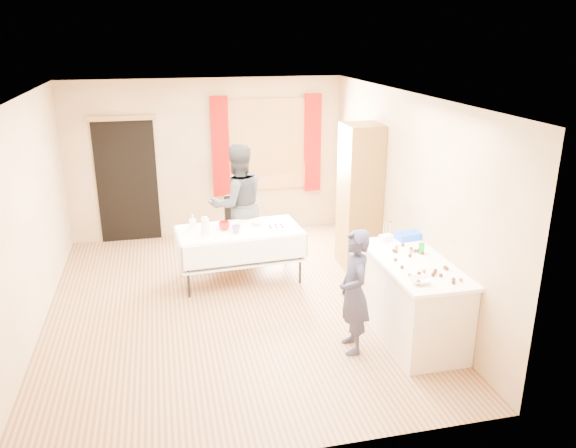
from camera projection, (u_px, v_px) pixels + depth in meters
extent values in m
cube|color=#9E7047|center=(232.00, 305.00, 7.14)|extent=(4.50, 5.50, 0.02)
cube|color=white|center=(224.00, 96.00, 6.28)|extent=(4.50, 5.50, 0.02)
cube|color=tan|center=(207.00, 159.00, 9.25)|extent=(4.50, 0.02, 2.60)
cube|color=tan|center=(275.00, 314.00, 4.17)|extent=(4.50, 0.02, 2.60)
cube|color=tan|center=(26.00, 221.00, 6.23)|extent=(0.02, 5.50, 2.60)
cube|color=tan|center=(404.00, 195.00, 7.19)|extent=(0.02, 5.50, 2.60)
cube|color=olive|center=(267.00, 145.00, 9.36)|extent=(1.32, 0.06, 1.52)
cube|color=white|center=(267.00, 145.00, 9.35)|extent=(1.20, 0.02, 1.40)
cube|color=#B10700|center=(221.00, 147.00, 9.15)|extent=(0.28, 0.06, 1.65)
cube|color=#B10700|center=(313.00, 143.00, 9.48)|extent=(0.28, 0.06, 1.65)
cube|color=black|center=(127.00, 181.00, 9.05)|extent=(0.95, 0.04, 2.00)
cube|color=olive|center=(121.00, 118.00, 8.69)|extent=(1.05, 0.06, 0.08)
cube|color=brown|center=(359.00, 197.00, 8.03)|extent=(0.50, 0.60, 2.09)
cube|color=beige|center=(412.00, 300.00, 6.30)|extent=(0.70, 1.55, 0.86)
cube|color=white|center=(415.00, 263.00, 6.15)|extent=(0.76, 1.61, 0.04)
cube|color=white|center=(239.00, 230.00, 7.62)|extent=(1.69, 0.93, 0.04)
cube|color=black|center=(243.00, 230.00, 8.53)|extent=(0.52, 0.52, 0.06)
cube|color=black|center=(236.00, 212.00, 8.59)|extent=(0.38, 0.18, 0.57)
imported|color=#23233C|center=(354.00, 292.00, 5.92)|extent=(0.53, 0.38, 1.37)
imported|color=black|center=(238.00, 204.00, 8.22)|extent=(1.17, 1.07, 1.79)
cylinder|color=#079017|center=(421.00, 249.00, 6.33)|extent=(0.08, 0.08, 0.12)
imported|color=white|center=(419.00, 281.00, 5.60)|extent=(0.26, 0.26, 0.05)
cube|color=white|center=(386.00, 238.00, 6.71)|extent=(0.17, 0.13, 0.08)
cube|color=blue|center=(408.00, 236.00, 6.78)|extent=(0.32, 0.24, 0.08)
cylinder|color=silver|center=(205.00, 227.00, 7.38)|extent=(0.12, 0.12, 0.22)
imported|color=#C00D08|center=(224.00, 226.00, 7.56)|extent=(0.19, 0.19, 0.12)
imported|color=red|center=(236.00, 229.00, 7.44)|extent=(0.15, 0.15, 0.11)
imported|color=white|center=(257.00, 223.00, 7.78)|extent=(0.18, 0.18, 0.05)
cube|color=white|center=(276.00, 228.00, 7.63)|extent=(0.32, 0.27, 0.02)
imported|color=white|center=(193.00, 222.00, 7.61)|extent=(0.09, 0.09, 0.19)
sphere|color=#3F2314|center=(461.00, 280.00, 5.63)|extent=(0.04, 0.04, 0.04)
sphere|color=#33170B|center=(418.00, 282.00, 5.58)|extent=(0.04, 0.04, 0.04)
sphere|color=#33170B|center=(453.00, 282.00, 5.57)|extent=(0.04, 0.04, 0.04)
sphere|color=#33170B|center=(441.00, 275.00, 5.73)|extent=(0.04, 0.04, 0.04)
sphere|color=#33170B|center=(410.00, 255.00, 6.24)|extent=(0.04, 0.04, 0.04)
sphere|color=#33170B|center=(422.00, 253.00, 6.31)|extent=(0.04, 0.04, 0.04)
sphere|color=#3F2314|center=(396.00, 247.00, 6.48)|extent=(0.04, 0.04, 0.04)
sphere|color=#33170B|center=(426.00, 277.00, 5.68)|extent=(0.04, 0.04, 0.04)
sphere|color=#33170B|center=(435.00, 270.00, 5.84)|extent=(0.04, 0.04, 0.04)
sphere|color=#33170B|center=(402.00, 267.00, 5.93)|extent=(0.04, 0.04, 0.04)
sphere|color=#33170B|center=(418.00, 276.00, 5.70)|extent=(0.04, 0.04, 0.04)
sphere|color=#33170B|center=(426.00, 279.00, 5.65)|extent=(0.04, 0.04, 0.04)
sphere|color=#3F2314|center=(410.00, 275.00, 5.74)|extent=(0.04, 0.04, 0.04)
sphere|color=#33170B|center=(419.00, 250.00, 6.39)|extent=(0.04, 0.04, 0.04)
sphere|color=#33170B|center=(435.00, 273.00, 5.79)|extent=(0.04, 0.04, 0.04)
sphere|color=#33170B|center=(454.00, 279.00, 5.63)|extent=(0.04, 0.04, 0.04)
sphere|color=#33170B|center=(394.00, 251.00, 6.38)|extent=(0.04, 0.04, 0.04)
sphere|color=#33170B|center=(395.00, 260.00, 6.12)|extent=(0.04, 0.04, 0.04)
sphere|color=#3F2314|center=(411.00, 252.00, 6.35)|extent=(0.04, 0.04, 0.04)
sphere|color=#33170B|center=(403.00, 245.00, 6.55)|extent=(0.04, 0.04, 0.04)
sphere|color=#33170B|center=(447.00, 269.00, 5.89)|extent=(0.04, 0.04, 0.04)
sphere|color=#33170B|center=(419.00, 273.00, 5.78)|extent=(0.04, 0.04, 0.04)
sphere|color=#33170B|center=(411.00, 249.00, 6.43)|extent=(0.04, 0.04, 0.04)
sphere|color=#33170B|center=(419.00, 251.00, 6.36)|extent=(0.04, 0.04, 0.04)
sphere|color=#3F2314|center=(418.00, 284.00, 5.53)|extent=(0.04, 0.04, 0.04)
sphere|color=#33170B|center=(421.00, 277.00, 5.69)|extent=(0.04, 0.04, 0.04)
sphere|color=#33170B|center=(415.00, 251.00, 6.37)|extent=(0.04, 0.04, 0.04)
sphere|color=#33170B|center=(396.00, 251.00, 6.36)|extent=(0.04, 0.04, 0.04)
sphere|color=#33170B|center=(445.00, 267.00, 5.92)|extent=(0.04, 0.04, 0.04)
sphere|color=#33170B|center=(433.00, 275.00, 5.74)|extent=(0.04, 0.04, 0.04)
sphere|color=#3F2314|center=(424.00, 271.00, 5.83)|extent=(0.04, 0.04, 0.04)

